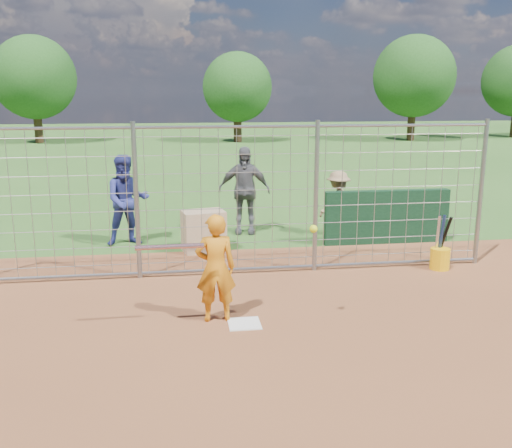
{
  "coord_description": "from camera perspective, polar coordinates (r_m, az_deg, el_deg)",
  "views": [
    {
      "loc": [
        -0.85,
        -7.31,
        3.06
      ],
      "look_at": [
        0.3,
        0.8,
        1.15
      ],
      "focal_mm": 40.0,
      "sensor_mm": 36.0,
      "label": 1
    }
  ],
  "objects": [
    {
      "name": "backstop_fence",
      "position": [
        9.52,
        -2.8,
        2.21
      ],
      "size": [
        9.08,
        0.08,
        2.6
      ],
      "color": "gray",
      "rests_on": "ground"
    },
    {
      "name": "equipment_in_play",
      "position": [
        7.22,
        -5.13,
        -1.84
      ],
      "size": [
        2.31,
        0.18,
        0.27
      ],
      "color": "silver",
      "rests_on": "ground"
    },
    {
      "name": "home_plate",
      "position": [
        7.78,
        -1.18,
        -9.95
      ],
      "size": [
        0.43,
        0.43,
        0.02
      ],
      "primitive_type": "cube",
      "color": "silver",
      "rests_on": "ground"
    },
    {
      "name": "tree_line",
      "position": [
        35.66,
        -1.7,
        14.19
      ],
      "size": [
        44.66,
        6.72,
        6.48
      ],
      "color": "#3F2B19",
      "rests_on": "ground"
    },
    {
      "name": "bystander_c",
      "position": [
        12.42,
        8.19,
        2.06
      ],
      "size": [
        1.04,
        0.84,
        1.41
      ],
      "primitive_type": "imported",
      "rotation": [
        0.0,
        0.0,
        3.55
      ],
      "color": "#967652",
      "rests_on": "ground"
    },
    {
      "name": "bystander_a",
      "position": [
        11.78,
        -12.76,
        2.33
      ],
      "size": [
        1.01,
        0.86,
        1.83
      ],
      "primitive_type": "imported",
      "rotation": [
        0.0,
        0.0,
        0.21
      ],
      "color": "navy",
      "rests_on": "ground"
    },
    {
      "name": "bucket_with_bats",
      "position": [
        10.52,
        17.92,
        -3.03
      ],
      "size": [
        0.34,
        0.39,
        0.98
      ],
      "color": "#FFB90D",
      "rests_on": "ground"
    },
    {
      "name": "ground",
      "position": [
        7.97,
        -1.35,
        -9.46
      ],
      "size": [
        100.0,
        100.0,
        0.0
      ],
      "primitive_type": "plane",
      "color": "#2D591E",
      "rests_on": "ground"
    },
    {
      "name": "batter",
      "position": [
        7.69,
        -4.06,
        -4.43
      ],
      "size": [
        0.55,
        0.37,
        1.49
      ],
      "primitive_type": "imported",
      "rotation": [
        0.0,
        0.0,
        3.16
      ],
      "color": "orange",
      "rests_on": "ground"
    },
    {
      "name": "dugout_wall",
      "position": [
        11.97,
        12.93,
        0.69
      ],
      "size": [
        2.6,
        0.2,
        1.1
      ],
      "primitive_type": "cube",
      "color": "#11381E",
      "rests_on": "ground"
    },
    {
      "name": "equipment_bin",
      "position": [
        11.17,
        -5.26,
        -0.7
      ],
      "size": [
        0.89,
        0.7,
        0.8
      ],
      "primitive_type": "cube",
      "rotation": [
        0.0,
        0.0,
        0.2
      ],
      "color": "tan",
      "rests_on": "ground"
    },
    {
      "name": "bystander_b",
      "position": [
        12.44,
        -1.21,
        3.4
      ],
      "size": [
        1.18,
        0.64,
        1.91
      ],
      "primitive_type": "imported",
      "rotation": [
        0.0,
        0.0,
        -0.16
      ],
      "color": "#515256",
      "rests_on": "ground"
    }
  ]
}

